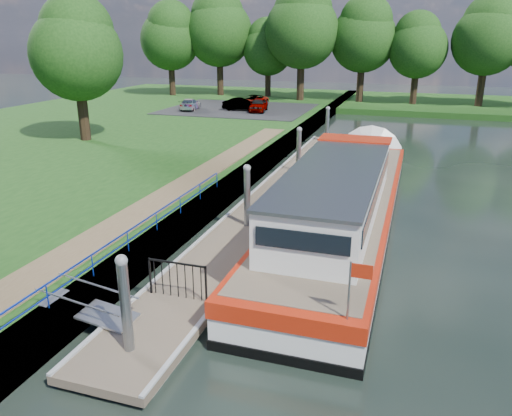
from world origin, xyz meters
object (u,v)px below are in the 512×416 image
(car_b, at_px, (241,104))
(car_d, at_px, (253,101))
(barge, at_px, (345,200))
(car_c, at_px, (190,104))
(car_a, at_px, (259,105))
(pontoon, at_px, (277,198))

(car_b, height_order, car_d, car_b)
(barge, bearing_deg, car_d, 115.35)
(barge, relative_size, car_c, 5.76)
(barge, distance_m, car_d, 32.20)
(barge, distance_m, car_a, 28.49)
(car_b, height_order, car_c, car_b)
(barge, xyz_separation_m, car_d, (-13.79, 29.10, 0.31))
(car_a, relative_size, car_b, 1.04)
(pontoon, relative_size, car_c, 8.18)
(barge, distance_m, car_b, 29.45)
(car_b, relative_size, car_d, 0.88)
(pontoon, xyz_separation_m, car_d, (-10.19, 27.08, 1.21))
(pontoon, height_order, car_b, car_b)
(barge, bearing_deg, car_b, 118.31)
(pontoon, xyz_separation_m, car_b, (-10.37, 23.90, 1.24))
(pontoon, height_order, car_c, car_c)
(car_a, xyz_separation_m, car_c, (-6.78, -0.98, -0.10))
(car_b, xyz_separation_m, car_c, (-4.92, -1.11, -0.05))
(car_d, bearing_deg, car_b, -81.70)
(pontoon, distance_m, car_b, 26.08)
(pontoon, bearing_deg, car_d, 110.63)
(car_a, distance_m, car_d, 3.71)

